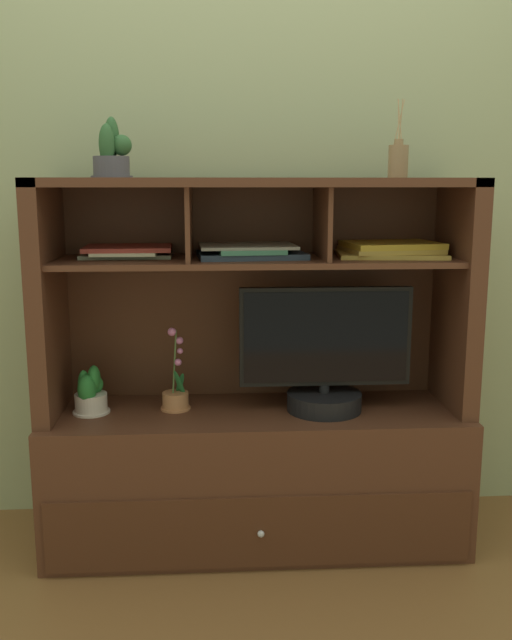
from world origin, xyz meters
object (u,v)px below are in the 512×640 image
Objects in this scene: tv_monitor at (325,363)px; potted_orchid at (176,395)px; diffuser_bottle at (398,161)px; magazine_stack_right at (127,251)px; potted_succulent at (111,156)px; potted_fern at (90,394)px; magazine_stack_left at (250,251)px; magazine_stack_centre at (391,249)px; media_console at (256,434)px.

tv_monitor reaches higher than potted_orchid.
diffuser_bottle is at bearing -0.89° from potted_orchid.
magazine_stack_right is 1.58× the size of potted_succulent.
potted_fern is 0.44× the size of magazine_stack_left.
tv_monitor reaches higher than potted_fern.
diffuser_bottle is at bearing 0.53° from potted_fern.
tv_monitor is 1.54× the size of magazine_stack_centre.
magazine_stack_centre is at bearing 1.99° from potted_succulent.
media_console is 5.74× the size of diffuser_bottle.
media_console is 4.69× the size of magazine_stack_right.
potted_orchid is at bearing 179.11° from diffuser_bottle.
media_console reaches higher than tv_monitor.
potted_fern is at bearing 178.45° from tv_monitor.
media_console is 0.81m from magazine_stack_right.
magazine_stack_left is at bearing 3.46° from potted_fern.
tv_monitor is 3.53× the size of potted_fern.
media_console is at bearing -175.81° from magazine_stack_centre.
magazine_stack_centre reaches higher than magazine_stack_right.
magazine_stack_right is at bearing 173.44° from media_console.
potted_succulent is at bearing -178.88° from magazine_stack_left.
potted_orchid is 1.17× the size of diffuser_bottle.
tv_monitor is at bearing -4.78° from potted_orchid.
magazine_stack_left is at bearing 1.12° from potted_succulent.
tv_monitor is 0.80m from magazine_stack_right.
potted_orchid is 0.58m from magazine_stack_left.
magazine_stack_left is 1.21× the size of magazine_stack_right.
magazine_stack_centre is 0.31m from diffuser_bottle.
potted_succulent is at bearing 179.03° from potted_orchid.
magazine_stack_right is (-0.43, 0.04, -0.00)m from magazine_stack_left.
media_console reaches higher than magazine_stack_centre.
potted_fern is at bearing -177.72° from media_console.
potted_orchid is at bearing -0.97° from potted_succulent.
potted_fern is at bearing -179.47° from diffuser_bottle.
magazine_stack_left is 0.51m from magazine_stack_centre.
diffuser_bottle is (0.94, -0.07, 0.31)m from magazine_stack_right.
potted_fern is 0.83m from potted_succulent.
potted_fern is 0.66× the size of diffuser_bottle.
potted_fern is at bearing -175.82° from potted_orchid.
media_console is at bearing -0.22° from potted_succulent.
tv_monitor is 3.01× the size of potted_succulent.
diffuser_bottle is at bearing 7.57° from tv_monitor.
potted_succulent is at bearing -178.01° from magazine_stack_centre.
diffuser_bottle reaches higher than potted_orchid.
tv_monitor is at bearing -8.03° from magazine_stack_right.
potted_fern is at bearing -176.54° from magazine_stack_left.
magazine_stack_right reaches higher than potted_orchid.
magazine_stack_centre reaches higher than potted_orchid.
potted_orchid is 1.77× the size of potted_fern.
potted_succulent is at bearing 176.24° from tv_monitor.
diffuser_bottle is (0.00, -0.05, 0.31)m from magazine_stack_centre.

